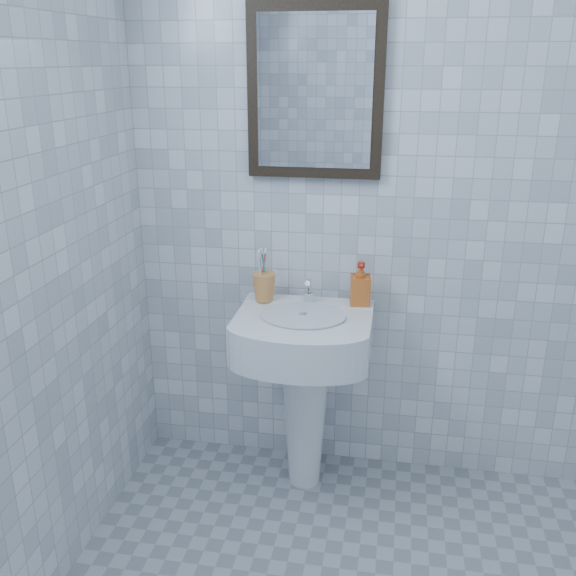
# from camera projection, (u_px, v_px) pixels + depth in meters

# --- Properties ---
(wall_back) EXTENTS (2.20, 0.02, 2.50)m
(wall_back) POSITION_uv_depth(u_px,v_px,m) (416.00, 177.00, 2.39)
(wall_back) COLOR white
(wall_back) RESTS_ON ground
(washbasin) EXTENTS (0.50, 0.37, 0.78)m
(washbasin) POSITION_uv_depth(u_px,v_px,m) (304.00, 370.00, 2.49)
(washbasin) COLOR white
(washbasin) RESTS_ON ground
(faucet) EXTENTS (0.04, 0.09, 0.10)m
(faucet) POSITION_uv_depth(u_px,v_px,m) (309.00, 293.00, 2.48)
(faucet) COLOR silver
(faucet) RESTS_ON washbasin
(toothbrush_cup) EXTENTS (0.11, 0.11, 0.11)m
(toothbrush_cup) POSITION_uv_depth(u_px,v_px,m) (264.00, 287.00, 2.50)
(toothbrush_cup) COLOR #E58E44
(toothbrush_cup) RESTS_ON washbasin
(soap_dispenser) EXTENTS (0.08, 0.09, 0.17)m
(soap_dispenser) POSITION_uv_depth(u_px,v_px,m) (360.00, 283.00, 2.45)
(soap_dispenser) COLOR #D54F14
(soap_dispenser) RESTS_ON washbasin
(wall_mirror) EXTENTS (0.50, 0.04, 0.62)m
(wall_mirror) POSITION_uv_depth(u_px,v_px,m) (315.00, 92.00, 2.33)
(wall_mirror) COLOR black
(wall_mirror) RESTS_ON wall_back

